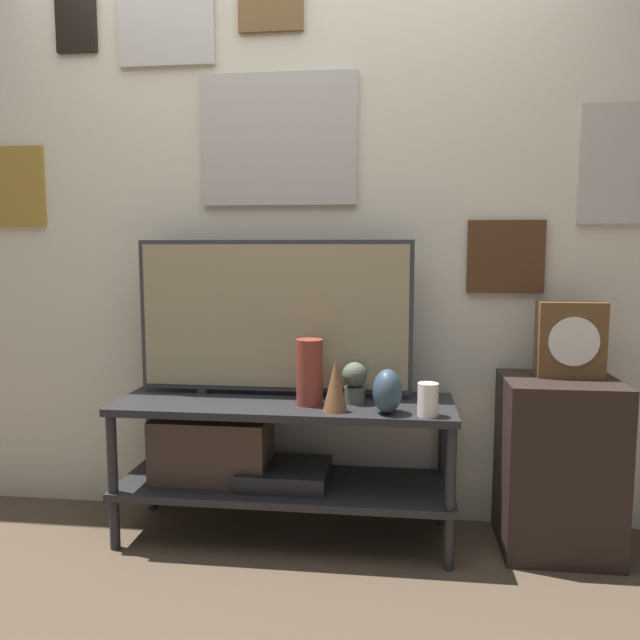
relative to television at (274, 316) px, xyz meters
name	(u,v)px	position (x,y,z in m)	size (l,w,h in m)	color
ground_plane	(273,567)	(0.06, -0.36, -0.91)	(12.00, 12.00, 0.00)	#4C3D2D
wall_back	(294,210)	(0.06, 0.17, 0.45)	(6.40, 0.08, 2.70)	beige
media_console	(256,450)	(-0.06, -0.10, -0.55)	(1.37, 0.45, 0.58)	#232326
television	(274,316)	(0.00, 0.00, 0.00)	(1.15, 0.05, 0.65)	#333338
vase_slim_bronze	(335,385)	(0.28, -0.23, -0.23)	(0.10, 0.10, 0.20)	brown
vase_urn_stoneware	(387,391)	(0.48, -0.24, -0.25)	(0.11, 0.13, 0.17)	#2D4251
vase_tall_ceramic	(310,372)	(0.17, -0.14, -0.20)	(0.11, 0.11, 0.26)	brown
candle_jar	(428,400)	(0.63, -0.26, -0.27)	(0.08, 0.08, 0.12)	silver
decorative_bust	(355,381)	(0.35, -0.10, -0.24)	(0.10, 0.10, 0.17)	#4C5647
side_table	(558,465)	(1.15, -0.07, -0.57)	(0.44, 0.39, 0.69)	black
mantel_clock	(570,340)	(1.19, -0.02, -0.07)	(0.25, 0.11, 0.30)	brown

